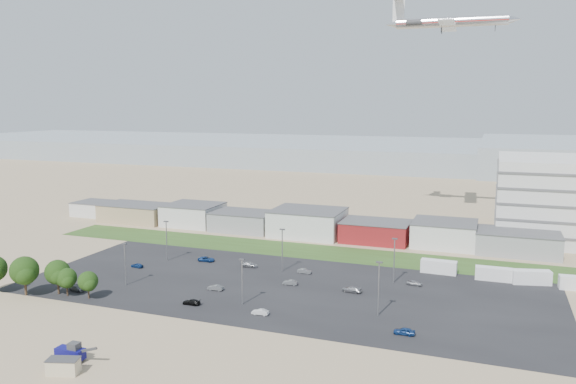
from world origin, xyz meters
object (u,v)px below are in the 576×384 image
at_px(telehandler, 70,351).
at_px(parked_car_6, 249,265).
at_px(portable_shed, 63,366).
at_px(parked_car_7, 290,282).
at_px(airliner, 451,22).
at_px(parked_car_2, 404,331).
at_px(parked_car_11, 304,271).
at_px(parked_car_9, 206,259).
at_px(parked_car_13, 260,312).
at_px(parked_car_3, 191,302).
at_px(parked_car_10, 77,289).
at_px(parked_car_4, 215,288).
at_px(parked_car_12, 352,289).
at_px(parked_car_8, 414,283).
at_px(parked_car_5, 137,265).
at_px(box_trailer_a, 439,267).

distance_m(telehandler, parked_car_6, 58.86).
distance_m(portable_shed, parked_car_7, 55.71).
relative_size(airliner, parked_car_2, 11.62).
height_order(parked_car_2, parked_car_11, parked_car_2).
height_order(parked_car_9, parked_car_13, parked_car_9).
bearing_deg(parked_car_3, parked_car_2, 89.37).
relative_size(parked_car_7, parked_car_10, 0.84).
bearing_deg(parked_car_11, portable_shed, 163.36).
xyz_separation_m(portable_shed, parked_car_4, (3.63, 43.38, -0.63)).
relative_size(parked_car_2, parked_car_12, 0.87).
distance_m(parked_car_7, parked_car_13, 19.52).
relative_size(parked_car_8, parked_car_10, 0.87).
bearing_deg(portable_shed, parked_car_5, 97.14).
bearing_deg(parked_car_11, parked_car_8, -90.42).
bearing_deg(parked_car_6, parked_car_3, 175.88).
bearing_deg(parked_car_10, parked_car_2, -82.90).
height_order(parked_car_12, parked_car_13, parked_car_12).
bearing_deg(box_trailer_a, airliner, 96.40).
relative_size(airliner, parked_car_9, 10.09).
relative_size(parked_car_6, parked_car_9, 0.99).
bearing_deg(parked_car_6, portable_shed, 173.05).
relative_size(parked_car_3, parked_car_9, 0.88).
relative_size(box_trailer_a, parked_car_12, 1.94).
relative_size(telehandler, box_trailer_a, 0.90).
bearing_deg(parked_car_3, parked_car_10, -87.71).
bearing_deg(parked_car_8, parked_car_4, 122.24).
bearing_deg(telehandler, parked_car_12, 53.93).
distance_m(parked_car_4, parked_car_5, 28.48).
height_order(parked_car_6, parked_car_13, parked_car_6).
relative_size(telehandler, parked_car_10, 1.90).
bearing_deg(telehandler, parked_car_6, 84.11).
height_order(parked_car_4, parked_car_7, parked_car_4).
relative_size(telehandler, parked_car_11, 2.24).
height_order(airliner, parked_car_9, airliner).
relative_size(airliner, parked_car_12, 10.08).
relative_size(airliner, parked_car_13, 13.09).
xyz_separation_m(parked_car_6, parked_car_13, (15.51, -29.33, -0.07)).
height_order(parked_car_5, parked_car_13, parked_car_5).
bearing_deg(parked_car_2, portable_shed, -55.25).
relative_size(parked_car_3, parked_car_7, 1.13).
bearing_deg(airliner, parked_car_11, -110.89).
bearing_deg(parked_car_4, parked_car_5, -109.71).
xyz_separation_m(parked_car_8, parked_car_11, (-26.71, 0.07, -0.03)).
bearing_deg(parked_car_6, parked_car_9, 81.98).
height_order(parked_car_3, parked_car_12, parked_car_12).
xyz_separation_m(parked_car_7, parked_car_13, (0.81, -19.50, -0.00)).
xyz_separation_m(telehandler, parked_car_7, (20.14, 48.78, -1.05)).
distance_m(parked_car_9, parked_car_13, 41.47).
xyz_separation_m(box_trailer_a, parked_car_10, (-74.29, -41.84, -1.02)).
relative_size(parked_car_2, parked_car_3, 0.99).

